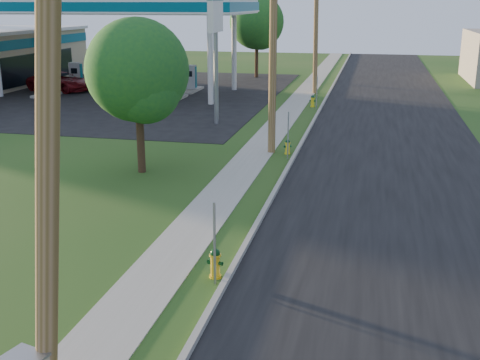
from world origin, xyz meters
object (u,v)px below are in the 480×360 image
(fuel_pump_nw, at_px, (49,85))
(hydrant_mid, at_px, (288,147))
(fuel_pump_ne, at_px, (172,89))
(price_pylon, at_px, (215,19))
(tree_verge, at_px, (139,75))
(utility_pole_far, at_px, (316,24))
(tree_lot, at_px, (258,24))
(hydrant_near, at_px, (215,263))
(fuel_pump_se, at_px, (190,81))
(hydrant_far, at_px, (313,101))
(utility_pole_mid, at_px, (273,36))
(car_red, at_px, (60,82))
(fuel_pump_sw, at_px, (76,78))
(utility_pole_near, at_px, (47,120))

(fuel_pump_nw, distance_m, hydrant_mid, 22.78)
(fuel_pump_ne, xyz_separation_m, price_pylon, (5.00, -7.50, 4.71))
(tree_verge, relative_size, hydrant_mid, 8.68)
(utility_pole_far, height_order, fuel_pump_nw, utility_pole_far)
(tree_lot, distance_m, hydrant_near, 39.46)
(fuel_pump_nw, height_order, fuel_pump_se, same)
(hydrant_near, xyz_separation_m, hydrant_far, (-0.26, 24.68, -0.01))
(fuel_pump_nw, height_order, hydrant_near, fuel_pump_nw)
(hydrant_far, bearing_deg, utility_pole_far, 95.07)
(utility_pole_far, distance_m, fuel_pump_se, 9.84)
(fuel_pump_ne, bearing_deg, hydrant_mid, -53.75)
(fuel_pump_se, height_order, hydrant_mid, fuel_pump_se)
(fuel_pump_se, xyz_separation_m, tree_lot, (3.21, 9.24, 3.75))
(utility_pole_mid, distance_m, tree_lot, 26.85)
(fuel_pump_nw, bearing_deg, utility_pole_mid, -35.99)
(tree_verge, relative_size, hydrant_far, 7.67)
(utility_pole_far, bearing_deg, fuel_pump_ne, -150.67)
(utility_pole_far, xyz_separation_m, tree_verge, (-4.25, -22.21, -1.08))
(car_red, bearing_deg, hydrant_mid, -114.11)
(fuel_pump_se, relative_size, hydrant_near, 4.15)
(fuel_pump_nw, bearing_deg, fuel_pump_ne, 0.00)
(utility_pole_far, relative_size, fuel_pump_sw, 2.97)
(fuel_pump_ne, xyz_separation_m, tree_verge, (4.65, -17.21, 3.00))
(utility_pole_near, bearing_deg, hydrant_mid, 87.69)
(utility_pole_far, relative_size, hydrant_near, 12.33)
(hydrant_near, distance_m, hydrant_far, 24.68)
(price_pylon, relative_size, hydrant_far, 9.07)
(fuel_pump_sw, bearing_deg, hydrant_mid, -42.60)
(fuel_pump_nw, distance_m, tree_lot, 18.40)
(hydrant_far, distance_m, car_red, 18.90)
(tree_verge, bearing_deg, fuel_pump_se, 102.37)
(tree_verge, bearing_deg, fuel_pump_ne, 105.12)
(utility_pole_near, xyz_separation_m, fuel_pump_se, (-8.90, 35.00, -4.08))
(tree_lot, relative_size, hydrant_far, 9.20)
(fuel_pump_ne, xyz_separation_m, hydrant_near, (9.67, -25.47, -0.35))
(fuel_pump_ne, distance_m, tree_verge, 18.08)
(fuel_pump_sw, xyz_separation_m, car_red, (-0.26, -1.94, -0.03))
(tree_verge, height_order, hydrant_near, tree_verge)
(hydrant_mid, bearing_deg, hydrant_near, -89.77)
(tree_verge, height_order, hydrant_far, tree_verge)
(utility_pole_near, distance_m, fuel_pump_nw, 36.03)
(utility_pole_far, xyz_separation_m, hydrant_mid, (0.72, -18.12, -4.48))
(fuel_pump_nw, bearing_deg, utility_pole_far, 15.61)
(car_red, bearing_deg, hydrant_far, -84.02)
(fuel_pump_nw, height_order, tree_lot, tree_lot)
(utility_pole_near, relative_size, tree_lot, 1.37)
(utility_pole_near, distance_m, fuel_pump_se, 36.34)
(fuel_pump_sw, distance_m, fuel_pump_se, 9.00)
(tree_verge, relative_size, tree_lot, 0.83)
(utility_pole_far, relative_size, hydrant_mid, 14.24)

